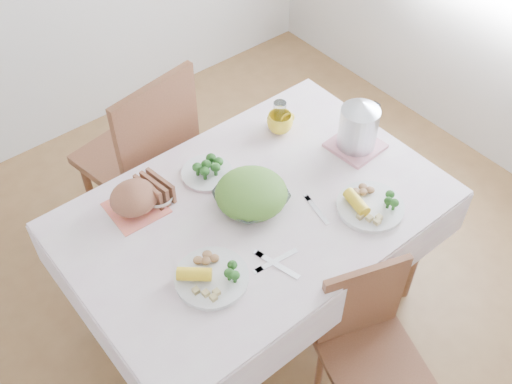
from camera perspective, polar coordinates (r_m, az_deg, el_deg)
floor at (r=3.01m, az=-0.06°, el=-11.15°), size 3.60×3.60×0.00m
dining_table at (r=2.70m, az=-0.06°, el=-6.92°), size 1.40×0.90×0.75m
tablecloth at (r=2.40m, az=-0.07°, el=-1.53°), size 1.50×1.00×0.01m
chair_near at (r=2.40m, az=11.45°, el=-15.10°), size 0.47×0.47×0.81m
chair_far at (r=3.06m, az=-11.25°, el=2.72°), size 0.55×0.55×1.05m
salad_bowl at (r=2.38m, az=-0.45°, el=-0.65°), size 0.28×0.28×0.07m
dinner_plate_left at (r=2.18m, az=-4.24°, el=-8.17°), size 0.37×0.37×0.02m
dinner_plate_right at (r=2.43m, az=10.81°, el=-1.40°), size 0.37×0.37×0.02m
broccoli_plate at (r=2.52m, az=-4.70°, el=1.79°), size 0.27×0.27×0.02m
napkin at (r=2.44m, az=-11.35°, el=-1.49°), size 0.22×0.22×0.00m
bread_loaf at (r=2.40m, az=-11.54°, el=-0.60°), size 0.20×0.19×0.12m
fruit_bowl at (r=2.44m, az=-9.28°, el=-0.48°), size 0.14×0.14×0.04m
yellow_mug at (r=2.70m, az=2.29°, el=6.60°), size 0.15×0.15×0.09m
glass_tumbler at (r=2.74m, az=2.27°, el=7.72°), size 0.07×0.07×0.11m
pink_tray at (r=2.68m, az=9.43°, el=4.38°), size 0.22×0.22×0.02m
electric_kettle at (r=2.60m, az=9.73°, el=6.21°), size 0.22×0.22×0.24m
fork_left at (r=2.22m, az=2.04°, el=-6.96°), size 0.07×0.19×0.00m
fork_right at (r=2.40m, az=5.82°, el=-1.72°), size 0.05×0.17×0.00m
knife at (r=2.23m, az=1.97°, el=-6.54°), size 0.18×0.04×0.00m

